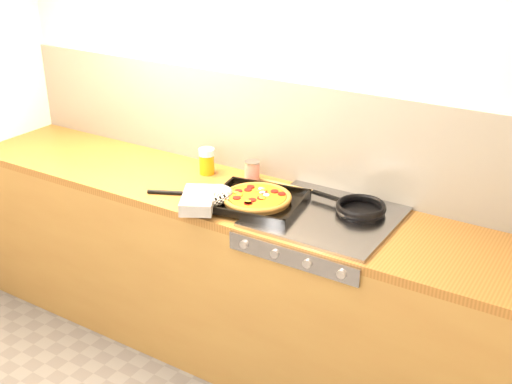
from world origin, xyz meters
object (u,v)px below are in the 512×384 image
Objects in this scene: frying_pan at (360,208)px; juice_glass at (207,161)px; pizza_on_tray at (241,199)px; tomato_can at (252,171)px.

frying_pan is 2.86× the size of juice_glass.
juice_glass is at bearing 177.51° from frying_pan.
pizza_on_tray is 0.53m from frying_pan.
tomato_can reaches higher than frying_pan.
pizza_on_tray is 5.09× the size of tomato_can.
tomato_can is at bearing 173.31° from frying_pan.
juice_glass reaches higher than tomato_can.
pizza_on_tray is 4.06× the size of juice_glass.
tomato_can is at bearing 7.70° from juice_glass.
pizza_on_tray is at bearing -67.14° from tomato_can.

